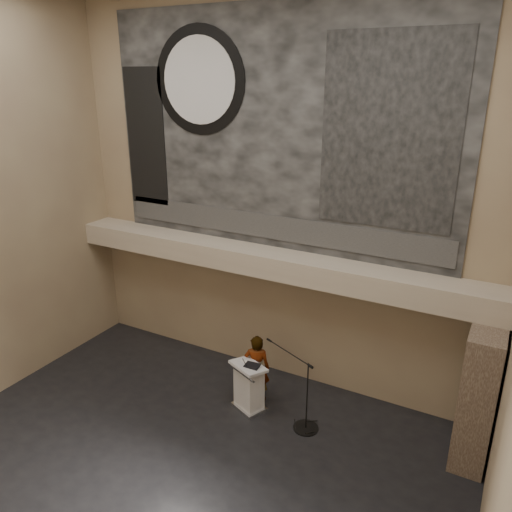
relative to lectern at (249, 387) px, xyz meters
The scene contains 17 objects.
floor 2.42m from the lectern, 97.20° to the right, with size 10.00×10.00×0.00m, color black.
wall_back 4.06m from the lectern, 100.07° to the left, with size 10.00×0.02×8.50m, color #7F6750.
soffit 2.73m from the lectern, 103.16° to the left, with size 10.00×0.80×0.50m, color tan.
sprinkler_left 3.09m from the lectern, 147.39° to the left, with size 0.04×0.04×0.06m, color #B2893D.
sprinkler_right 2.92m from the lectern, 37.07° to the left, with size 0.04×0.04×0.06m, color #B2893D.
banner 5.41m from the lectern, 100.25° to the left, with size 8.00×0.05×5.00m, color black.
banner_text_strip 3.50m from the lectern, 100.50° to the left, with size 7.76×0.02×0.55m, color #2F2F2F.
banner_clock_rim 6.69m from the lectern, 142.76° to the left, with size 2.30×2.30×0.02m, color black.
banner_clock_face 6.68m from the lectern, 143.11° to the left, with size 1.84×1.84×0.02m, color silver.
banner_building_print 5.87m from the lectern, 37.11° to the left, with size 2.60×0.02×3.60m, color black.
banner_brick_print 6.30m from the lectern, 156.68° to the left, with size 1.10×0.02×3.20m, color black.
stone_pier 4.50m from the lectern, 10.57° to the left, with size 0.60×1.40×2.70m, color #47372B.
lectern is the anchor object (origin of this frame).
binder 0.57m from the lectern, 16.86° to the right, with size 0.31×0.24×0.04m, color black.
papers 0.56m from the lectern, 167.05° to the right, with size 0.19×0.27×0.01m, color silver.
speaker_person 0.45m from the lectern, 92.41° to the left, with size 0.58×0.38×1.59m, color white.
mic_stand 1.34m from the lectern, ahead, with size 1.43×0.79×1.54m.
Camera 1 is at (4.74, -5.54, 6.82)m, focal length 35.00 mm.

